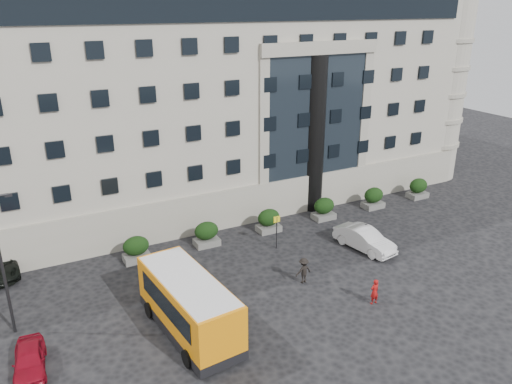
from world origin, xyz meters
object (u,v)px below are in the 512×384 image
Objects in this scene: hedge_f at (418,188)px; white_taxi at (364,239)px; hedge_d at (324,208)px; pedestrian_a at (374,292)px; hedge_b at (207,234)px; pedestrian_b at (365,234)px; street_lamp at (2,260)px; hedge_e at (373,198)px; hedge_a at (136,249)px; bus_stop_sign at (277,227)px; minibus at (189,303)px; parked_car_a at (29,360)px; pedestrian_c at (303,270)px; hedge_c at (269,220)px.

white_taxi is at bearing -151.86° from hedge_f.
pedestrian_a is at bearing -111.20° from hedge_d.
pedestrian_a is at bearing -134.62° from white_taxi.
hedge_b is 10.40m from hedge_d.
pedestrian_b is at bearing -26.24° from hedge_b.
street_lamp is (-23.54, -4.80, 3.44)m from hedge_d.
hedge_f is at bearing 17.96° from white_taxi.
hedge_e is 8.18m from white_taxi.
pedestrian_a is (11.07, -11.69, -0.12)m from hedge_a.
bus_stop_sign is 11.07m from minibus.
pedestrian_a is (-4.01, -5.84, 0.02)m from white_taxi.
parked_car_a is 2.11× the size of pedestrian_c.
bus_stop_sign is at bearing 141.19° from white_taxi.
minibus is 15.76m from pedestrian_b.
hedge_a reaches higher than pedestrian_b.
parked_car_a is at bearing -83.22° from street_lamp.
minibus is at bearing -144.86° from bus_stop_sign.
pedestrian_b is (15.21, 4.02, -0.97)m from minibus.
bus_stop_sign is (17.44, 2.00, -2.64)m from street_lamp.
hedge_a is at bearing 31.16° from street_lamp.
pedestrian_a is at bearing -18.81° from minibus.
parked_car_a is at bearing -154.61° from hedge_c.
hedge_a is at bearing 180.00° from hedge_f.
white_taxi is (-0.53, -5.84, -0.14)m from hedge_d.
hedge_a is at bearing 54.20° from parked_car_a.
hedge_e is at bearing 18.77° from minibus.
hedge_e is 0.23× the size of street_lamp.
hedge_c is at bearing 31.02° from parked_car_a.
hedge_e is 1.15× the size of pedestrian_b.
bus_stop_sign reaches higher than hedge_c.
hedge_f is at bearing 14.26° from minibus.
white_taxi is 6.69m from pedestrian_c.
street_lamp is at bearing -148.84° from hedge_a.
hedge_c reaches higher than white_taxi.
hedge_a is at bearing 87.28° from minibus.
white_taxi is (5.57, -3.04, -0.94)m from bus_stop_sign.
pedestrian_b is 0.94× the size of pedestrian_c.
street_lamp is at bearing 6.86° from pedestrian_b.
hedge_c is 1.15× the size of pedestrian_b.
hedge_d is at bearing 11.53° from street_lamp.
minibus reaches higher than bus_stop_sign.
pedestrian_c is (16.60, -2.92, -3.51)m from street_lamp.
hedge_c is 3.05m from bus_stop_sign.
hedge_c is 11.71m from pedestrian_a.
hedge_d is 5.20m from hedge_e.
pedestrian_c is at bearing -9.97° from street_lamp.
hedge_f is 1.08× the size of pedestrian_c.
hedge_f is at bearing -145.79° from pedestrian_b.
hedge_f is 0.38× the size of white_taxi.
street_lamp is (-18.34, -4.80, 3.44)m from hedge_c.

